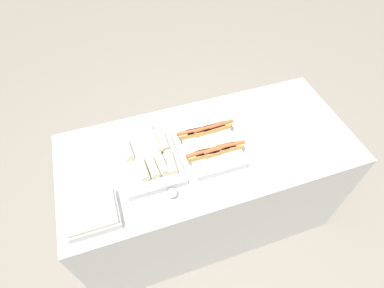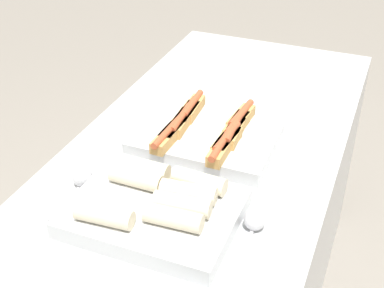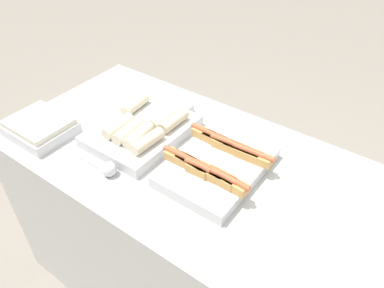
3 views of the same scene
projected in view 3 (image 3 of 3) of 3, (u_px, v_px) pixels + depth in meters
counter at (211, 244)px, 1.75m from camera, size 1.88×0.84×0.94m
tray_hotdogs at (218, 164)px, 1.43m from camera, size 0.37×0.44×0.10m
tray_wraps at (142, 129)px, 1.60m from camera, size 0.34×0.44×0.10m
tray_side_front at (40, 127)px, 1.62m from camera, size 0.27×0.23×0.07m
serving_spoon_near at (108, 169)px, 1.43m from camera, size 0.22×0.06×0.06m
serving_spoon_far at (187, 108)px, 1.75m from camera, size 0.21×0.06×0.06m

